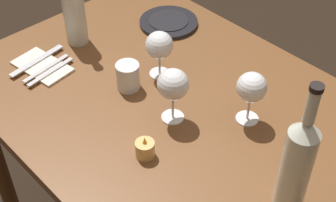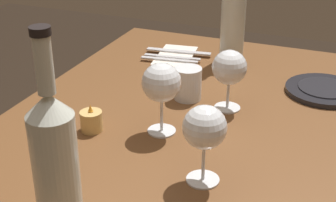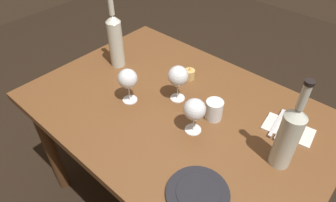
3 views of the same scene
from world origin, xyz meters
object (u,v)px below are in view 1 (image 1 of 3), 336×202
at_px(wine_bottle_second, 73,6).
at_px(table_knife, 37,61).
at_px(wine_glass_right, 252,88).
at_px(wine_glass_centre, 159,46).
at_px(water_tumbler, 128,78).
at_px(folded_napkin, 42,66).
at_px(wine_glass_left, 173,85).
at_px(dinner_plate, 169,22).
at_px(votive_candle, 145,149).
at_px(wine_bottle, 297,163).
at_px(fork_inner, 46,68).
at_px(fork_outer, 50,72).

distance_m(wine_bottle_second, table_knife, 0.21).
xyz_separation_m(wine_glass_right, wine_glass_centre, (0.32, 0.04, -0.01)).
bearing_deg(wine_glass_right, wine_glass_centre, 7.64).
bearing_deg(wine_bottle_second, water_tumbler, 174.25).
bearing_deg(folded_napkin, wine_glass_right, -153.99).
bearing_deg(wine_glass_right, wine_glass_left, 45.15).
relative_size(wine_glass_right, dinner_plate, 0.77).
xyz_separation_m(folded_napkin, table_knife, (0.03, -0.00, 0.01)).
distance_m(wine_glass_left, dinner_plate, 0.50).
height_order(wine_glass_left, votive_candle, wine_glass_left).
xyz_separation_m(wine_glass_centre, folded_napkin, (0.28, 0.25, -0.10)).
xyz_separation_m(wine_bottle, dinner_plate, (0.77, -0.33, -0.14)).
xyz_separation_m(dinner_plate, fork_inner, (0.07, 0.47, 0.00)).
distance_m(fork_inner, table_knife, 0.05).
xyz_separation_m(wine_glass_right, table_knife, (0.64, 0.30, -0.11)).
height_order(wine_glass_centre, wine_bottle_second, wine_bottle_second).
xyz_separation_m(wine_bottle, water_tumbler, (0.60, 0.00, -0.11)).
bearing_deg(wine_glass_left, table_knife, 16.62).
height_order(fork_outer, table_knife, same).
height_order(wine_glass_centre, table_knife, wine_glass_centre).
relative_size(folded_napkin, fork_outer, 1.13).
distance_m(wine_bottle_second, folded_napkin, 0.22).
relative_size(fork_inner, fork_outer, 1.00).
bearing_deg(folded_napkin, wine_glass_left, -162.35).
bearing_deg(votive_candle, folded_napkin, -0.87).
distance_m(wine_glass_left, fork_inner, 0.47).
relative_size(votive_candle, folded_napkin, 0.33).
bearing_deg(votive_candle, wine_glass_right, -107.32).
xyz_separation_m(wine_glass_centre, wine_bottle_second, (0.33, 0.08, 0.03)).
bearing_deg(fork_outer, wine_glass_right, -152.00).
bearing_deg(fork_inner, wine_glass_right, -153.03).
height_order(wine_bottle_second, table_knife, wine_bottle_second).
height_order(water_tumbler, fork_outer, water_tumbler).
height_order(wine_glass_centre, votive_candle, wine_glass_centre).
xyz_separation_m(votive_candle, dinner_plate, (0.42, -0.48, -0.02)).
bearing_deg(water_tumbler, wine_bottle, -179.76).
distance_m(wine_glass_left, wine_glass_right, 0.21).
bearing_deg(folded_napkin, wine_bottle_second, -76.29).
xyz_separation_m(wine_glass_right, folded_napkin, (0.61, 0.30, -0.11)).
xyz_separation_m(dinner_plate, table_knife, (0.12, 0.47, 0.00)).
relative_size(wine_glass_left, table_knife, 0.80).
bearing_deg(fork_inner, fork_outer, 180.00).
bearing_deg(table_knife, fork_outer, -180.00).
bearing_deg(wine_glass_centre, votive_candle, 131.20).
distance_m(wine_bottle, votive_candle, 0.40).
bearing_deg(wine_glass_centre, wine_bottle, 169.15).
relative_size(wine_glass_right, votive_candle, 2.42).
bearing_deg(fork_outer, wine_glass_left, -160.35).
xyz_separation_m(dinner_plate, fork_outer, (0.04, 0.47, 0.00)).
bearing_deg(wine_glass_right, folded_napkin, 26.01).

